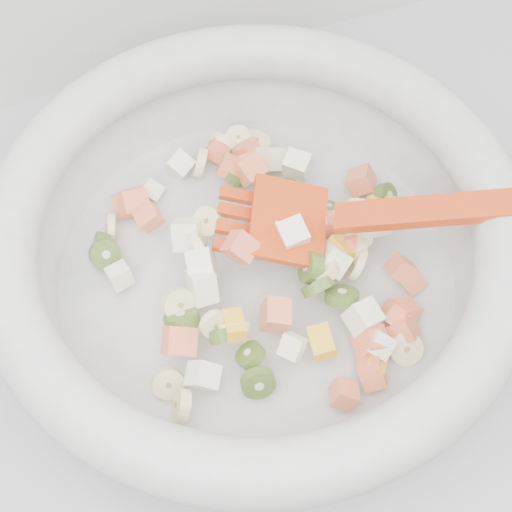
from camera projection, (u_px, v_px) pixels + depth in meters
name	position (u px, v px, depth m)	size (l,w,h in m)	color
counter	(379.00, 412.00, 1.08)	(2.00, 0.60, 0.90)	#939297
mixing_bowl	(257.00, 246.00, 0.61)	(0.49, 0.42, 0.14)	silver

